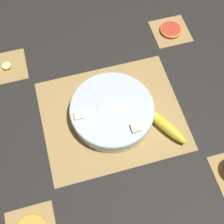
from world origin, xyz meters
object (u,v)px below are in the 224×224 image
object	(u,v)px
fruit_salad_bowl	(112,111)
grapefruit_slice	(171,30)
whole_banana	(165,125)
banana_coin_single	(6,66)

from	to	relation	value
fruit_salad_bowl	grapefruit_slice	distance (m)	0.44
whole_banana	banana_coin_single	size ratio (longest dim) A/B	4.92
whole_banana	grapefruit_slice	distance (m)	0.42
fruit_salad_bowl	whole_banana	bearing A→B (deg)	-30.13
fruit_salad_bowl	banana_coin_single	distance (m)	0.44
fruit_salad_bowl	whole_banana	xyz separation A→B (m)	(0.16, -0.09, -0.01)
banana_coin_single	whole_banana	bearing A→B (deg)	-39.03
whole_banana	grapefruit_slice	xyz separation A→B (m)	(0.17, 0.39, -0.01)
fruit_salad_bowl	banana_coin_single	size ratio (longest dim) A/B	7.85
fruit_salad_bowl	banana_coin_single	bearing A→B (deg)	137.34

